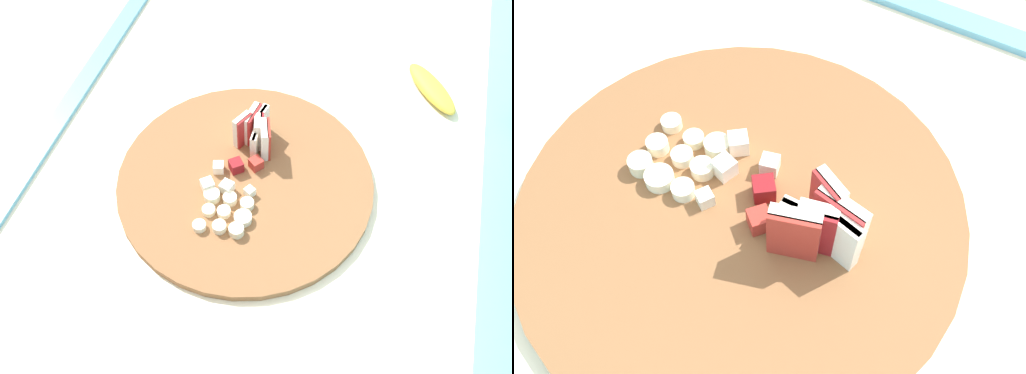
% 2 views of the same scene
% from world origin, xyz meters
% --- Properties ---
extents(tiled_countertop, '(1.47, 0.81, 0.91)m').
position_xyz_m(tiled_countertop, '(0.00, -0.00, 0.45)').
color(tiled_countertop, beige).
rests_on(tiled_countertop, ground).
extents(cutting_board, '(0.45, 0.45, 0.02)m').
position_xyz_m(cutting_board, '(0.04, 0.00, 0.91)').
color(cutting_board, brown).
rests_on(cutting_board, tiled_countertop).
extents(apple_wedge_fan, '(0.08, 0.07, 0.07)m').
position_xyz_m(apple_wedge_fan, '(-0.04, -0.00, 0.95)').
color(apple_wedge_fan, '#A32323').
rests_on(apple_wedge_fan, cutting_board).
extents(apple_dice_pile, '(0.10, 0.10, 0.02)m').
position_xyz_m(apple_dice_pile, '(0.05, -0.02, 0.93)').
color(apple_dice_pile, white).
rests_on(apple_dice_pile, cutting_board).
extents(banana_slice_rows, '(0.09, 0.09, 0.02)m').
position_xyz_m(banana_slice_rows, '(0.12, -0.01, 0.93)').
color(banana_slice_rows, beige).
rests_on(banana_slice_rows, cutting_board).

